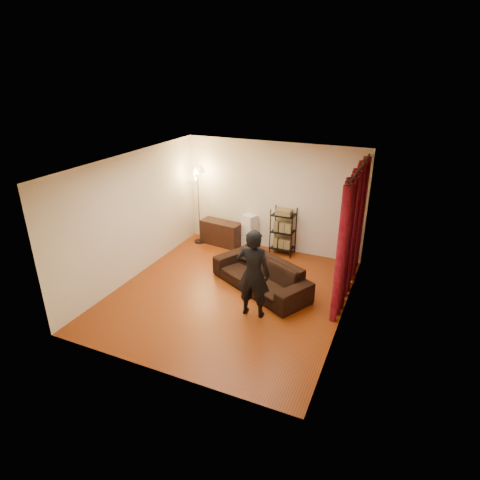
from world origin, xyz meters
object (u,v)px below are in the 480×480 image
at_px(storage_boxes, 250,231).
at_px(floor_lamp, 199,206).
at_px(media_cabinet, 221,233).
at_px(wire_shelf, 283,231).
at_px(person, 253,274).
at_px(sofa, 261,274).

relative_size(storage_boxes, floor_lamp, 0.44).
xyz_separation_m(media_cabinet, wire_shelf, (1.65, 0.10, 0.28)).
bearing_deg(floor_lamp, person, -45.27).
xyz_separation_m(sofa, floor_lamp, (-2.34, 1.63, 0.67)).
xyz_separation_m(media_cabinet, storage_boxes, (0.76, 0.13, 0.13)).
relative_size(person, wire_shelf, 1.45).
xyz_separation_m(sofa, storage_boxes, (-1.01, 1.85, 0.12)).
bearing_deg(sofa, media_cabinet, 163.50).
relative_size(sofa, floor_lamp, 1.12).
height_order(media_cabinet, storage_boxes, storage_boxes).
height_order(sofa, media_cabinet, sofa).
bearing_deg(person, media_cabinet, -56.92).
xyz_separation_m(person, wire_shelf, (-0.33, 2.76, -0.27)).
xyz_separation_m(storage_boxes, floor_lamp, (-1.33, -0.22, 0.56)).
bearing_deg(floor_lamp, wire_shelf, 4.83).
bearing_deg(person, sofa, -81.00).
xyz_separation_m(sofa, media_cabinet, (-1.77, 1.72, -0.01)).
relative_size(sofa, person, 1.30).
distance_m(sofa, floor_lamp, 2.93).
bearing_deg(storage_boxes, sofa, -61.39).
relative_size(media_cabinet, floor_lamp, 0.54).
height_order(person, wire_shelf, person).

